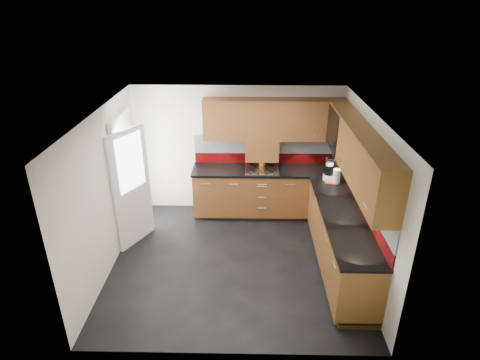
{
  "coord_description": "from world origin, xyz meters",
  "views": [
    {
      "loc": [
        0.19,
        -5.2,
        3.88
      ],
      "look_at": [
        0.07,
        0.65,
        1.12
      ],
      "focal_mm": 30.0,
      "sensor_mm": 36.0,
      "label": 1
    }
  ],
  "objects_px": {
    "gas_hob": "(262,169)",
    "food_processor": "(329,172)",
    "utensil_pot": "(262,161)",
    "toaster": "(333,163)"
  },
  "relations": [
    {
      "from": "gas_hob",
      "to": "utensil_pot",
      "type": "xyz_separation_m",
      "value": [
        0.01,
        0.18,
        0.08
      ]
    },
    {
      "from": "toaster",
      "to": "food_processor",
      "type": "distance_m",
      "value": 0.56
    },
    {
      "from": "utensil_pot",
      "to": "food_processor",
      "type": "distance_m",
      "value": 1.26
    },
    {
      "from": "toaster",
      "to": "food_processor",
      "type": "xyz_separation_m",
      "value": [
        -0.17,
        -0.53,
        0.06
      ]
    },
    {
      "from": "food_processor",
      "to": "toaster",
      "type": "bearing_deg",
      "value": 72.51
    },
    {
      "from": "utensil_pot",
      "to": "toaster",
      "type": "relative_size",
      "value": 1.62
    },
    {
      "from": "utensil_pot",
      "to": "toaster",
      "type": "height_order",
      "value": "utensil_pot"
    },
    {
      "from": "utensil_pot",
      "to": "toaster",
      "type": "distance_m",
      "value": 1.29
    },
    {
      "from": "toaster",
      "to": "utensil_pot",
      "type": "bearing_deg",
      "value": 178.06
    },
    {
      "from": "gas_hob",
      "to": "food_processor",
      "type": "bearing_deg",
      "value": -18.94
    }
  ]
}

